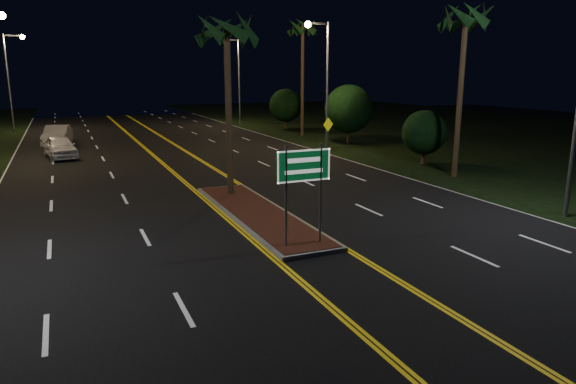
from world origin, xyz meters
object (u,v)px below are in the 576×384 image
streetlight_right_mid (323,71)px  car_near (60,145)px  warning_sign (328,129)px  streetlight_right_far (236,71)px  highway_sign (304,175)px  car_far (57,134)px  streetlight_right_near (576,69)px  palm_median (227,30)px  shrub_mid (349,109)px  palm_right_near (466,18)px  shrub_far (286,105)px  palm_right_far (303,29)px  streetlight_left_far (12,71)px  shrub_near (424,132)px  median_island (258,214)px

streetlight_right_mid → car_near: streetlight_right_mid is taller
car_near → streetlight_right_mid: bearing=-20.0°
warning_sign → streetlight_right_far: bearing=71.3°
highway_sign → car_far: 30.27m
streetlight_right_near → car_far: (-17.79, 30.16, -4.76)m
palm_median → shrub_mid: 19.97m
palm_right_near → streetlight_right_near: bearing=-103.3°
palm_right_near → shrub_far: 26.69m
streetlight_right_mid → shrub_mid: (3.39, 2.00, -2.93)m
shrub_far → streetlight_right_near: bearing=-95.4°
palm_median → highway_sign: bearing=-90.0°
highway_sign → palm_right_near: 15.55m
streetlight_right_mid → palm_right_far: size_ratio=0.87×
streetlight_right_near → warning_sign: size_ratio=3.80×
streetlight_right_far → streetlight_left_far: bearing=174.6°
palm_right_near → car_near: 25.99m
palm_median → shrub_far: (13.80, 25.50, -4.94)m
streetlight_left_far → shrub_mid: (24.61, -20.00, -2.93)m
streetlight_right_far → palm_right_far: (2.19, -12.00, 3.49)m
streetlight_right_mid → car_near: (-17.63, 3.50, -4.80)m
palm_right_far → shrub_near: palm_right_far is taller
streetlight_left_far → warning_sign: (21.41, -22.62, -4.13)m
streetlight_right_mid → streetlight_right_far: (0.00, 20.00, 0.00)m
streetlight_right_mid → warning_sign: bearing=-73.1°
streetlight_right_far → palm_right_near: bearing=-86.6°
median_island → palm_median: size_ratio=1.23×
median_island → streetlight_right_mid: (10.61, 15.00, 5.57)m
median_island → shrub_near: size_ratio=3.11×
shrub_near → shrub_far: size_ratio=0.83×
median_island → palm_right_near: 15.21m
shrub_near → palm_right_near: bearing=-104.0°
shrub_far → warning_sign: (-3.00, -14.62, -0.81)m
highway_sign → shrub_far: (13.80, 33.20, -0.07)m
warning_sign → streetlight_right_near: bearing=-109.8°
shrub_near → shrub_far: (0.30, 22.00, 0.39)m
highway_sign → streetlight_left_far: bearing=104.4°
streetlight_right_far → shrub_mid: size_ratio=1.95×
highway_sign → streetlight_right_mid: bearing=61.1°
shrub_mid → shrub_far: bearing=91.0°
streetlight_left_far → car_near: (3.59, -18.50, -4.80)m
warning_sign → median_island: bearing=-146.1°
streetlight_right_mid → car_far: size_ratio=1.67×
median_island → shrub_mid: size_ratio=2.22×
streetlight_right_far → warning_sign: bearing=-89.5°
streetlight_left_far → shrub_far: bearing=-18.1°
streetlight_right_mid → shrub_far: streetlight_right_mid is taller
highway_sign → palm_right_near: palm_right_near is taller
streetlight_right_mid → car_near: 18.61m
palm_median → streetlight_right_mid: bearing=47.3°
streetlight_left_far → palm_median: streetlight_left_far is taller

